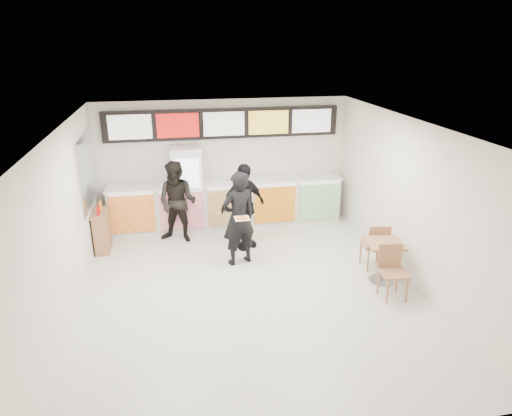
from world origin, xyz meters
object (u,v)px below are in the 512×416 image
object	(u,v)px
customer_mid	(243,206)
cafe_table	(384,254)
service_counter	(227,204)
condiment_ledge	(102,231)
drinks_fridge	(187,189)
customer_left	(177,202)
customer_main	(238,218)

from	to	relation	value
customer_mid	cafe_table	size ratio (longest dim) A/B	1.12
service_counter	condiment_ledge	bearing A→B (deg)	-163.79
cafe_table	drinks_fridge	bearing A→B (deg)	144.26
drinks_fridge	customer_left	distance (m)	0.73
customer_main	customer_left	size ratio (longest dim) A/B	1.05
drinks_fridge	customer_mid	world-z (taller)	drinks_fridge
condiment_ledge	service_counter	bearing A→B (deg)	16.21
service_counter	customer_main	xyz separation A→B (m)	(-0.03, -1.98, 0.40)
customer_mid	condiment_ledge	world-z (taller)	customer_mid
condiment_ledge	drinks_fridge	bearing A→B (deg)	23.92
service_counter	condiment_ledge	xyz separation A→B (m)	(-2.82, -0.82, -0.13)
customer_mid	cafe_table	world-z (taller)	customer_mid
customer_main	cafe_table	bearing A→B (deg)	134.88
drinks_fridge	customer_main	bearing A→B (deg)	-65.61
service_counter	drinks_fridge	xyz separation A→B (m)	(-0.93, 0.02, 0.43)
customer_main	customer_left	bearing A→B (deg)	-67.43
drinks_fridge	customer_mid	size ratio (longest dim) A/B	1.06
customer_mid	cafe_table	xyz separation A→B (m)	(2.31, -2.00, -0.38)
customer_main	customer_mid	bearing A→B (deg)	-124.94
customer_mid	condiment_ledge	distance (m)	3.08
drinks_fridge	customer_left	bearing A→B (deg)	-110.52
service_counter	customer_left	xyz separation A→B (m)	(-1.19, -0.66, 0.35)
customer_left	customer_mid	size ratio (longest dim) A/B	0.98
customer_main	cafe_table	distance (m)	2.86
customer_left	customer_mid	distance (m)	1.49
cafe_table	customer_mid	bearing A→B (deg)	146.98
service_counter	cafe_table	distance (m)	4.09
customer_main	customer_left	xyz separation A→B (m)	(-1.16, 1.32, -0.05)
service_counter	condiment_ledge	world-z (taller)	service_counter
cafe_table	condiment_ledge	bearing A→B (deg)	163.27
customer_main	cafe_table	world-z (taller)	customer_main
drinks_fridge	customer_main	xyz separation A→B (m)	(0.91, -2.00, -0.03)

